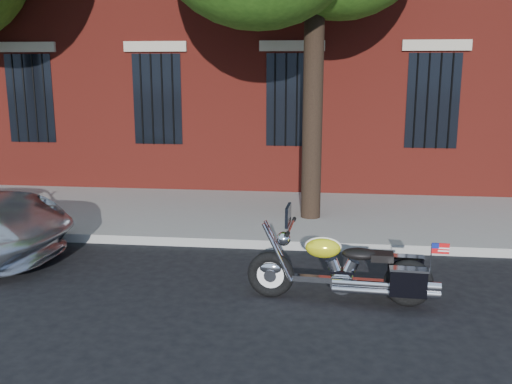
# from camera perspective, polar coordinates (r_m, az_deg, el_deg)

# --- Properties ---
(ground) EXTENTS (120.00, 120.00, 0.00)m
(ground) POSITION_cam_1_polar(r_m,az_deg,el_deg) (8.06, 1.39, -8.65)
(ground) COLOR black
(ground) RESTS_ON ground
(curb) EXTENTS (40.00, 0.16, 0.15)m
(curb) POSITION_cam_1_polar(r_m,az_deg,el_deg) (9.34, 2.17, -5.22)
(curb) COLOR gray
(curb) RESTS_ON ground
(sidewalk) EXTENTS (40.00, 3.60, 0.15)m
(sidewalk) POSITION_cam_1_polar(r_m,az_deg,el_deg) (11.14, 2.92, -2.33)
(sidewalk) COLOR gray
(sidewalk) RESTS_ON ground
(motorcycle) EXTENTS (2.40, 0.76, 1.22)m
(motorcycle) POSITION_cam_1_polar(r_m,az_deg,el_deg) (7.23, 9.22, -7.85)
(motorcycle) COLOR black
(motorcycle) RESTS_ON ground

